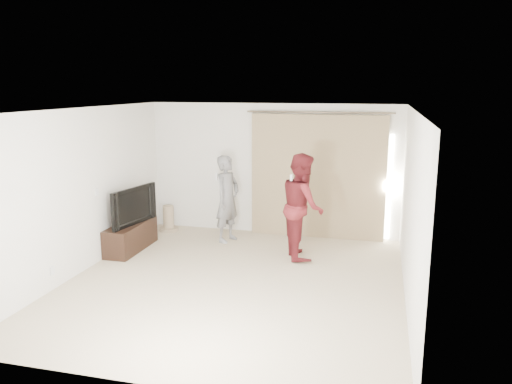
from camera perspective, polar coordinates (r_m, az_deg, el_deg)
floor at (r=7.70m, az=-2.56°, el=-10.33°), size 5.50×5.50×0.00m
wall_back at (r=9.92m, az=1.92°, el=2.59°), size 5.00×0.04×2.60m
wall_left at (r=8.36m, az=-19.28°, el=0.12°), size 0.04×5.50×2.60m
ceiling at (r=7.13m, az=-2.75°, el=9.38°), size 5.00×5.50×0.01m
curtain at (r=9.72m, az=7.11°, el=1.72°), size 2.80×0.11×2.46m
tv_console at (r=9.38m, az=-14.11°, el=-4.96°), size 0.44×1.28×0.49m
tv at (r=9.23m, az=-14.29°, el=-1.48°), size 0.38×1.18×0.67m
scratching_post at (r=10.43m, az=-9.96°, el=-3.24°), size 0.40×0.40×0.53m
person_man at (r=9.48m, az=-3.28°, el=-0.78°), size 0.57×0.70×1.66m
person_woman at (r=8.60m, az=5.30°, el=-1.58°), size 0.95×1.07×1.82m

